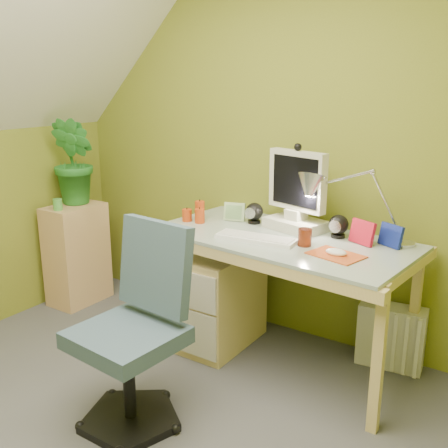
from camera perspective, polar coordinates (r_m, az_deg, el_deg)
The scene contains 19 objects.
wall_back at distance 3.34m, azimuth 5.77°, elevation 8.12°, with size 3.20×0.01×2.40m, color olive.
desk at distance 3.08m, azimuth 6.03°, elevation -8.28°, with size 1.45×0.72×0.78m, color #D5B970, non-canonical shape.
monitor at distance 3.04m, azimuth 7.95°, elevation 3.74°, with size 0.35×0.20×0.47m, color beige, non-canonical shape.
speaker_left at distance 3.19m, azimuth 3.31°, elevation 1.21°, with size 0.11×0.11×0.13m, color black, non-canonical shape.
speaker_right at distance 2.96m, azimuth 12.35°, elevation -0.22°, with size 0.11×0.11×0.13m, color black, non-canonical shape.
keyboard at distance 2.86m, azimuth 3.53°, elevation -1.58°, with size 0.45×0.14×0.02m, color white.
mousepad at distance 2.67m, azimuth 12.08°, elevation -3.32°, with size 0.26×0.18×0.01m, color #C24D1E.
mouse at distance 2.67m, azimuth 12.10°, elevation -3.02°, with size 0.11×0.07×0.04m, color white.
amber_tumbler at distance 2.79m, azimuth 8.79°, elevation -1.45°, with size 0.07×0.07×0.09m, color maroon.
candle_cluster at distance 3.25m, azimuth -3.07°, elevation 1.36°, with size 0.15×0.13×0.12m, color #BC3D10, non-canonical shape.
photo_frame_red at distance 2.88m, azimuth 14.83°, elevation -0.88°, with size 0.15×0.02×0.13m, color red.
photo_frame_blue at distance 2.88m, azimuth 17.71°, elevation -1.20°, with size 0.14×0.02×0.12m, color navy.
photo_frame_green at distance 3.24m, azimuth 1.15°, elevation 1.33°, with size 0.13×0.02×0.11m, color #9FBD82.
desk_lamp at distance 2.87m, azimuth 16.10°, elevation 3.67°, with size 0.54×0.23×0.58m, color silver, non-canonical shape.
side_ledge at distance 4.04m, azimuth -15.70°, elevation -3.18°, with size 0.28×0.42×0.74m, color tan.
potted_plant at distance 3.91m, azimuth -15.89°, elevation 6.57°, with size 0.35×0.28×0.63m, color #28792A.
green_cup at distance 3.82m, azimuth -17.64°, elevation 2.03°, with size 0.06×0.06×0.08m, color #52A745.
task_chair at distance 2.54m, azimuth -10.57°, elevation -11.76°, with size 0.52×0.52×0.95m, color #3A505F, non-canonical shape.
radiator at distance 3.25m, azimuth 17.71°, elevation -11.56°, with size 0.37×0.15×0.37m, color silver.
Camera 1 is at (1.55, -1.33, 1.63)m, focal length 42.00 mm.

